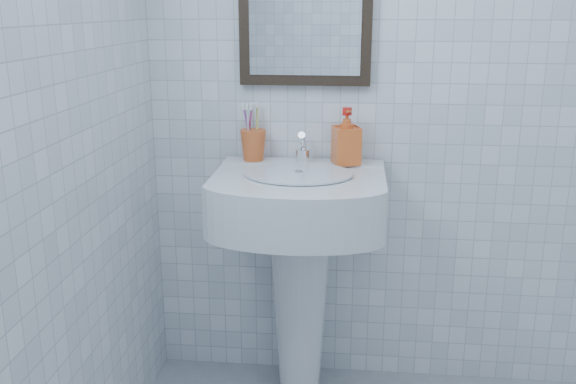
# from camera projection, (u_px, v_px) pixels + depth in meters

# --- Properties ---
(wall_back) EXTENTS (2.20, 0.02, 2.50)m
(wall_back) POSITION_uv_depth(u_px,v_px,m) (432.00, 84.00, 2.43)
(wall_back) COLOR white
(wall_back) RESTS_ON ground
(washbasin) EXTENTS (0.62, 0.46, 0.96)m
(washbasin) POSITION_uv_depth(u_px,v_px,m) (300.00, 248.00, 2.45)
(washbasin) COLOR silver
(washbasin) RESTS_ON ground
(faucet) EXTENTS (0.05, 0.12, 0.13)m
(faucet) POSITION_uv_depth(u_px,v_px,m) (303.00, 150.00, 2.46)
(faucet) COLOR silver
(faucet) RESTS_ON washbasin
(toothbrush_cup) EXTENTS (0.13, 0.13, 0.12)m
(toothbrush_cup) POSITION_uv_depth(u_px,v_px,m) (253.00, 145.00, 2.50)
(toothbrush_cup) COLOR #CC5524
(toothbrush_cup) RESTS_ON washbasin
(soap_dispenser) EXTENTS (0.12, 0.12, 0.21)m
(soap_dispenser) POSITION_uv_depth(u_px,v_px,m) (346.00, 137.00, 2.43)
(soap_dispenser) COLOR red
(soap_dispenser) RESTS_ON washbasin
(wall_mirror) EXTENTS (0.50, 0.04, 0.62)m
(wall_mirror) POSITION_uv_depth(u_px,v_px,m) (305.00, 1.00, 2.38)
(wall_mirror) COLOR black
(wall_mirror) RESTS_ON wall_back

